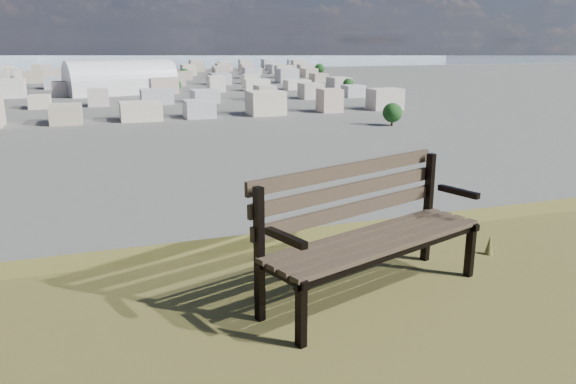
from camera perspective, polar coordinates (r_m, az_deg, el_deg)
name	(u,v)px	position (r m, az deg, el deg)	size (l,w,h in m)	color
park_bench	(367,224)	(4.20, 8.01, -3.23)	(1.93, 1.16, 0.97)	#423326
arena	(121,84)	(304.77, -16.60, 10.52)	(57.16, 34.59, 22.51)	silver
city_blocks	(93,77)	(395.81, -19.15, 10.99)	(395.00, 361.00, 7.00)	#BDB2A6
city_trees	(41,84)	(321.45, -23.84, 9.99)	(406.52, 387.20, 9.98)	#322519
bay_water	(91,59)	(901.08, -19.37, 12.65)	(2400.00, 700.00, 0.12)	#94ACBD
far_hills	(61,41)	(1404.89, -22.09, 14.06)	(2050.00, 340.00, 60.00)	#A2B2CA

